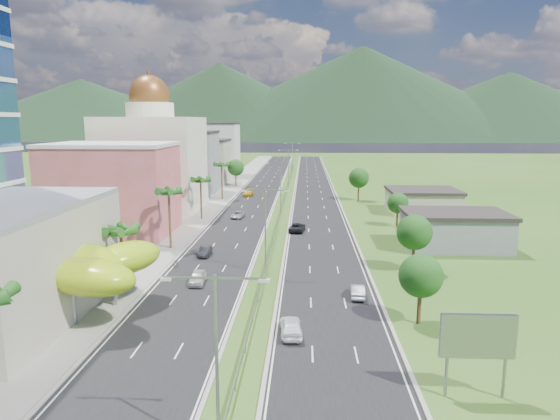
# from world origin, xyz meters

# --- Properties ---
(ground) EXTENTS (500.00, 500.00, 0.00)m
(ground) POSITION_xyz_m (0.00, 0.00, 0.00)
(ground) COLOR #2D5119
(ground) RESTS_ON ground
(road_left) EXTENTS (11.00, 260.00, 0.04)m
(road_left) POSITION_xyz_m (-7.50, 90.00, 0.02)
(road_left) COLOR black
(road_left) RESTS_ON ground
(road_right) EXTENTS (11.00, 260.00, 0.04)m
(road_right) POSITION_xyz_m (7.50, 90.00, 0.02)
(road_right) COLOR black
(road_right) RESTS_ON ground
(sidewalk_left) EXTENTS (7.00, 260.00, 0.12)m
(sidewalk_left) POSITION_xyz_m (-17.00, 90.00, 0.06)
(sidewalk_left) COLOR gray
(sidewalk_left) RESTS_ON ground
(median_guardrail) EXTENTS (0.10, 216.06, 0.76)m
(median_guardrail) POSITION_xyz_m (0.00, 71.99, 0.62)
(median_guardrail) COLOR gray
(median_guardrail) RESTS_ON ground
(streetlight_median_a) EXTENTS (6.04, 0.25, 11.00)m
(streetlight_median_a) POSITION_xyz_m (0.00, -25.00, 6.75)
(streetlight_median_a) COLOR gray
(streetlight_median_a) RESTS_ON ground
(streetlight_median_b) EXTENTS (6.04, 0.25, 11.00)m
(streetlight_median_b) POSITION_xyz_m (0.00, 10.00, 6.75)
(streetlight_median_b) COLOR gray
(streetlight_median_b) RESTS_ON ground
(streetlight_median_c) EXTENTS (6.04, 0.25, 11.00)m
(streetlight_median_c) POSITION_xyz_m (0.00, 50.00, 6.75)
(streetlight_median_c) COLOR gray
(streetlight_median_c) RESTS_ON ground
(streetlight_median_d) EXTENTS (6.04, 0.25, 11.00)m
(streetlight_median_d) POSITION_xyz_m (0.00, 95.00, 6.75)
(streetlight_median_d) COLOR gray
(streetlight_median_d) RESTS_ON ground
(streetlight_median_e) EXTENTS (6.04, 0.25, 11.00)m
(streetlight_median_e) POSITION_xyz_m (0.00, 140.00, 6.75)
(streetlight_median_e) COLOR gray
(streetlight_median_e) RESTS_ON ground
(lime_canopy) EXTENTS (18.00, 15.00, 7.40)m
(lime_canopy) POSITION_xyz_m (-20.00, -4.00, 4.99)
(lime_canopy) COLOR #94B912
(lime_canopy) RESTS_ON ground
(pink_shophouse) EXTENTS (20.00, 15.00, 15.00)m
(pink_shophouse) POSITION_xyz_m (-28.00, 32.00, 7.50)
(pink_shophouse) COLOR #BE554E
(pink_shophouse) RESTS_ON ground
(domed_building) EXTENTS (20.00, 20.00, 28.70)m
(domed_building) POSITION_xyz_m (-28.00, 55.00, 11.35)
(domed_building) COLOR beige
(domed_building) RESTS_ON ground
(midrise_grey) EXTENTS (16.00, 15.00, 16.00)m
(midrise_grey) POSITION_xyz_m (-27.00, 80.00, 8.00)
(midrise_grey) COLOR gray
(midrise_grey) RESTS_ON ground
(midrise_beige) EXTENTS (16.00, 15.00, 13.00)m
(midrise_beige) POSITION_xyz_m (-27.00, 102.00, 6.50)
(midrise_beige) COLOR #A79C8A
(midrise_beige) RESTS_ON ground
(midrise_white) EXTENTS (16.00, 15.00, 18.00)m
(midrise_white) POSITION_xyz_m (-27.00, 125.00, 9.00)
(midrise_white) COLOR silver
(midrise_white) RESTS_ON ground
(billboard) EXTENTS (5.20, 0.35, 6.20)m
(billboard) POSITION_xyz_m (17.00, -18.00, 4.42)
(billboard) COLOR gray
(billboard) RESTS_ON ground
(shed_near) EXTENTS (15.00, 10.00, 5.00)m
(shed_near) POSITION_xyz_m (28.00, 25.00, 2.50)
(shed_near) COLOR gray
(shed_near) RESTS_ON ground
(shed_far) EXTENTS (14.00, 12.00, 4.40)m
(shed_far) POSITION_xyz_m (30.00, 55.00, 2.20)
(shed_far) COLOR #A79C8A
(shed_far) RESTS_ON ground
(palm_tree_b) EXTENTS (3.60, 3.60, 8.10)m
(palm_tree_b) POSITION_xyz_m (-15.50, 2.00, 7.06)
(palm_tree_b) COLOR #47301C
(palm_tree_b) RESTS_ON ground
(palm_tree_c) EXTENTS (3.60, 3.60, 9.60)m
(palm_tree_c) POSITION_xyz_m (-15.50, 22.00, 8.50)
(palm_tree_c) COLOR #47301C
(palm_tree_c) RESTS_ON ground
(palm_tree_d) EXTENTS (3.60, 3.60, 8.60)m
(palm_tree_d) POSITION_xyz_m (-15.50, 45.00, 7.54)
(palm_tree_d) COLOR #47301C
(palm_tree_d) RESTS_ON ground
(palm_tree_e) EXTENTS (3.60, 3.60, 9.40)m
(palm_tree_e) POSITION_xyz_m (-15.50, 70.00, 8.31)
(palm_tree_e) COLOR #47301C
(palm_tree_e) RESTS_ON ground
(leafy_tree_lfar) EXTENTS (4.90, 4.90, 8.05)m
(leafy_tree_lfar) POSITION_xyz_m (-15.50, 95.00, 5.58)
(leafy_tree_lfar) COLOR #47301C
(leafy_tree_lfar) RESTS_ON ground
(leafy_tree_ra) EXTENTS (4.20, 4.20, 6.90)m
(leafy_tree_ra) POSITION_xyz_m (16.00, -5.00, 4.78)
(leafy_tree_ra) COLOR #47301C
(leafy_tree_ra) RESTS_ON ground
(leafy_tree_rb) EXTENTS (4.55, 4.55, 7.47)m
(leafy_tree_rb) POSITION_xyz_m (19.00, 12.00, 5.18)
(leafy_tree_rb) COLOR #47301C
(leafy_tree_rb) RESTS_ON ground
(leafy_tree_rc) EXTENTS (3.85, 3.85, 6.33)m
(leafy_tree_rc) POSITION_xyz_m (22.00, 40.00, 4.37)
(leafy_tree_rc) COLOR #47301C
(leafy_tree_rc) RESTS_ON ground
(leafy_tree_rd) EXTENTS (4.90, 4.90, 8.05)m
(leafy_tree_rd) POSITION_xyz_m (18.00, 70.00, 5.58)
(leafy_tree_rd) COLOR #47301C
(leafy_tree_rd) RESTS_ON ground
(mountain_ridge) EXTENTS (860.00, 140.00, 90.00)m
(mountain_ridge) POSITION_xyz_m (60.00, 450.00, 0.00)
(mountain_ridge) COLOR black
(mountain_ridge) RESTS_ON ground
(car_white_near_left) EXTENTS (2.03, 4.49, 1.50)m
(car_white_near_left) POSITION_xyz_m (-7.85, 5.67, 0.79)
(car_white_near_left) COLOR silver
(car_white_near_left) RESTS_ON road_left
(car_dark_left) EXTENTS (1.54, 4.08, 1.33)m
(car_dark_left) POSITION_xyz_m (-9.44, 18.02, 0.71)
(car_dark_left) COLOR black
(car_dark_left) RESTS_ON road_left
(car_silver_mid_left) EXTENTS (2.50, 4.74, 1.27)m
(car_silver_mid_left) POSITION_xyz_m (-8.43, 46.42, 0.68)
(car_silver_mid_left) COLOR #9E9FA5
(car_silver_mid_left) RESTS_ON road_left
(car_yellow_far_left) EXTENTS (2.64, 5.60, 1.58)m
(car_yellow_far_left) POSITION_xyz_m (-9.64, 76.21, 0.83)
(car_yellow_far_left) COLOR #C18E16
(car_yellow_far_left) RESTS_ON road_left
(car_white_near_right) EXTENTS (2.35, 4.97, 1.64)m
(car_white_near_right) POSITION_xyz_m (3.76, -8.26, 0.86)
(car_white_near_right) COLOR white
(car_white_near_right) RESTS_ON road_right
(car_silver_right) EXTENTS (1.70, 4.29, 1.39)m
(car_silver_right) POSITION_xyz_m (10.86, 1.99, 0.73)
(car_silver_right) COLOR #B0B4B8
(car_silver_right) RESTS_ON road_right
(car_dark_far_right) EXTENTS (3.11, 5.63, 1.49)m
(car_dark_far_right) POSITION_xyz_m (3.62, 34.85, 0.79)
(car_dark_far_right) COLOR black
(car_dark_far_right) RESTS_ON road_right
(motorcycle) EXTENTS (0.62, 1.96, 1.25)m
(motorcycle) POSITION_xyz_m (-12.30, 12.60, 0.66)
(motorcycle) COLOR black
(motorcycle) RESTS_ON road_left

